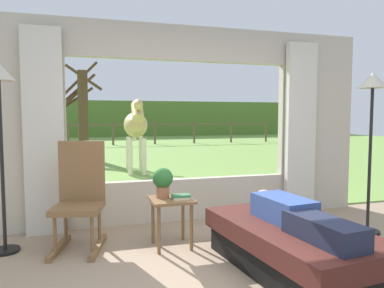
% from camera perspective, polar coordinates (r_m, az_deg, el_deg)
% --- Properties ---
extents(back_wall_with_window, '(5.20, 0.12, 2.55)m').
position_cam_1_polar(back_wall_with_window, '(4.80, -1.54, 2.78)').
color(back_wall_with_window, '#BCB29E').
rests_on(back_wall_with_window, ground_plane).
extents(curtain_panel_left, '(0.44, 0.10, 2.40)m').
position_cam_1_polar(curtain_panel_left, '(4.53, -22.22, 1.73)').
color(curtain_panel_left, beige).
rests_on(curtain_panel_left, ground_plane).
extents(curtain_panel_right, '(0.44, 0.10, 2.40)m').
position_cam_1_polar(curtain_panel_right, '(5.36, 16.62, 2.24)').
color(curtain_panel_right, beige).
rests_on(curtain_panel_right, ground_plane).
extents(outdoor_pasture_lawn, '(36.00, 21.68, 0.02)m').
position_cam_1_polar(outdoor_pasture_lawn, '(15.65, -11.74, -0.73)').
color(outdoor_pasture_lawn, '#759E47').
rests_on(outdoor_pasture_lawn, ground_plane).
extents(distant_hill_ridge, '(36.00, 2.00, 2.40)m').
position_cam_1_polar(distant_hill_ridge, '(25.41, -13.56, 3.87)').
color(distant_hill_ridge, '#53752E').
rests_on(distant_hill_ridge, ground_plane).
extents(recliner_sofa, '(1.10, 1.80, 0.42)m').
position_cam_1_polar(recliner_sofa, '(3.49, 15.32, -15.30)').
color(recliner_sofa, black).
rests_on(recliner_sofa, ground_plane).
extents(reclining_person, '(0.41, 1.44, 0.22)m').
position_cam_1_polar(reclining_person, '(3.36, 15.88, -10.67)').
color(reclining_person, '#334C8C').
rests_on(reclining_person, recliner_sofa).
extents(rocking_chair, '(0.60, 0.77, 1.12)m').
position_cam_1_polar(rocking_chair, '(4.04, -17.16, -7.80)').
color(rocking_chair, brown).
rests_on(rocking_chair, ground_plane).
extents(side_table, '(0.44, 0.44, 0.52)m').
position_cam_1_polar(side_table, '(3.90, -3.24, -9.85)').
color(side_table, brown).
rests_on(side_table, ground_plane).
extents(potted_plant, '(0.22, 0.22, 0.32)m').
position_cam_1_polar(potted_plant, '(3.88, -4.61, -5.74)').
color(potted_plant, '#9E6042').
rests_on(potted_plant, side_table).
extents(book_stack, '(0.20, 0.15, 0.05)m').
position_cam_1_polar(book_stack, '(3.84, -1.76, -8.28)').
color(book_stack, beige).
rests_on(book_stack, side_table).
extents(floor_lamp_right, '(0.32, 0.32, 1.89)m').
position_cam_1_polar(floor_lamp_right, '(4.73, 26.38, 5.65)').
color(floor_lamp_right, black).
rests_on(floor_lamp_right, ground_plane).
extents(horse, '(0.64, 1.82, 1.73)m').
position_cam_1_polar(horse, '(8.77, -8.80, 2.85)').
color(horse, tan).
rests_on(horse, outdoor_pasture_lawn).
extents(pasture_tree, '(1.32, 1.23, 3.21)m').
position_cam_1_polar(pasture_tree, '(12.29, -16.78, 5.09)').
color(pasture_tree, '#4C3823').
rests_on(pasture_tree, outdoor_pasture_lawn).
extents(pasture_fence_line, '(16.10, 0.10, 1.10)m').
position_cam_1_polar(pasture_fence_line, '(17.54, -12.29, 2.21)').
color(pasture_fence_line, brown).
rests_on(pasture_fence_line, outdoor_pasture_lawn).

